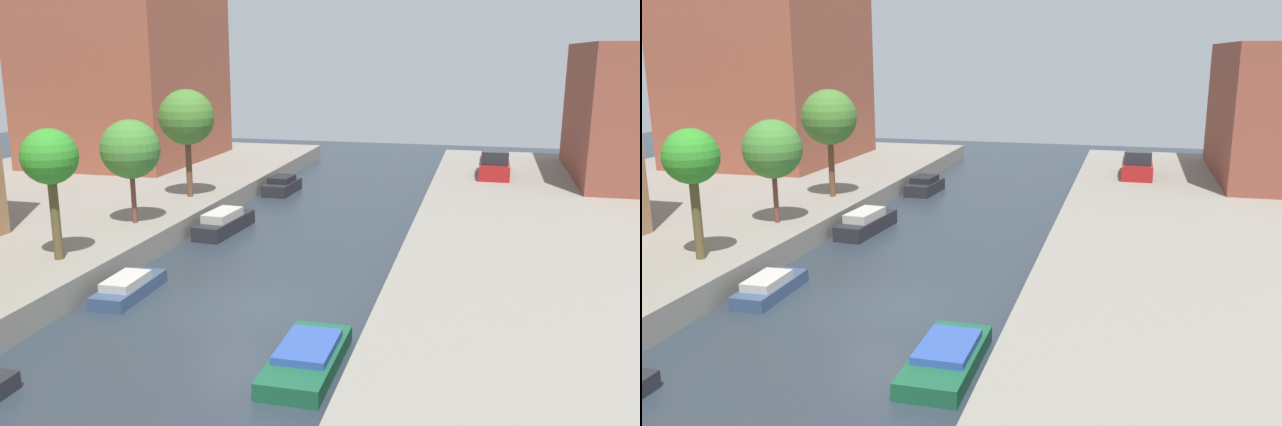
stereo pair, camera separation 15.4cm
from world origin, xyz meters
TOP-DOWN VIEW (x-y plane):
  - ground_plane at (0.00, 0.00)m, footprint 84.00×84.00m
  - street_tree_3 at (-6.83, 0.52)m, footprint 1.97×1.97m
  - street_tree_4 at (-6.83, 5.92)m, footprint 2.54×2.54m
  - street_tree_5 at (-6.83, 11.54)m, footprint 2.81×2.81m
  - parked_car at (8.48, 21.41)m, footprint 1.78×4.45m
  - moored_boat_left_3 at (-3.86, 0.12)m, footprint 1.29×3.39m
  - moored_boat_left_4 at (-3.85, 8.78)m, footprint 1.61×4.21m
  - moored_boat_left_5 at (-3.88, 18.02)m, footprint 1.64×3.27m
  - moored_boat_right_2 at (3.59, -3.60)m, footprint 1.68×4.02m

SIDE VIEW (x-z plane):
  - ground_plane at x=0.00m, z-range 0.00..0.00m
  - moored_boat_right_2 at x=3.59m, z-range -0.05..0.65m
  - moored_boat_left_3 at x=-3.86m, z-range -0.06..0.70m
  - moored_boat_left_5 at x=-3.88m, z-range -0.08..0.96m
  - moored_boat_left_4 at x=-3.85m, z-range -0.08..0.99m
  - parked_car at x=8.48m, z-range 0.86..2.49m
  - street_tree_4 at x=-6.83m, z-range 1.97..6.49m
  - street_tree_3 at x=-6.83m, z-range 2.29..7.02m
  - street_tree_5 at x=-6.83m, z-range 2.31..7.81m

